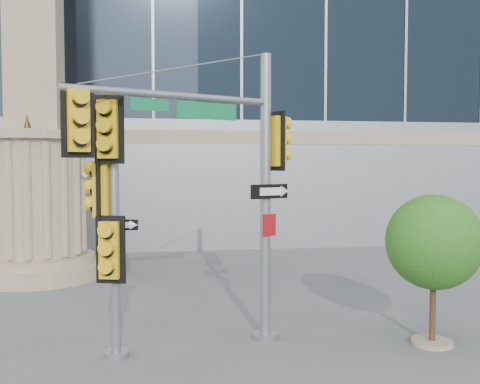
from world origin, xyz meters
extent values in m
plane|color=#545456|center=(0.00, 0.00, 0.00)|extent=(120.00, 120.00, 0.00)
cylinder|color=tan|center=(-6.00, 9.00, 0.25)|extent=(4.40, 4.40, 0.50)
cylinder|color=tan|center=(-6.00, 9.00, 0.65)|extent=(3.80, 3.80, 0.30)
cylinder|color=tan|center=(-6.00, 9.00, 2.80)|extent=(3.00, 3.00, 4.00)
cylinder|color=tan|center=(-6.00, 9.00, 4.95)|extent=(3.50, 3.50, 0.30)
cone|color=#472D14|center=(-4.70, 9.00, 5.35)|extent=(0.24, 0.24, 0.50)
cylinder|color=slate|center=(0.51, 1.27, 0.06)|extent=(0.60, 0.60, 0.13)
cylinder|color=slate|center=(0.51, 1.27, 3.20)|extent=(0.23, 0.23, 6.40)
cylinder|color=slate|center=(-1.55, 0.39, 5.34)|extent=(4.18, 1.91, 0.15)
cube|color=#0E763D|center=(-0.85, 0.66, 5.07)|extent=(1.29, 0.59, 0.34)
cube|color=yellow|center=(-3.31, -0.37, 4.75)|extent=(0.66, 0.51, 1.33)
cube|color=yellow|center=(0.78, 1.39, 4.48)|extent=(0.51, 0.66, 1.33)
cube|color=black|center=(0.57, 1.14, 3.36)|extent=(0.91, 0.42, 0.32)
cube|color=#9D0E14|center=(0.57, 1.14, 2.61)|extent=(0.33, 0.16, 0.49)
cylinder|color=slate|center=(-2.75, 0.61, 0.06)|extent=(0.52, 0.52, 0.13)
cylinder|color=slate|center=(-2.75, 0.61, 2.70)|extent=(0.19, 0.19, 5.40)
cube|color=yellow|center=(-2.81, 0.38, 4.65)|extent=(0.65, 0.45, 1.35)
cube|color=yellow|center=(-2.98, 0.68, 3.46)|extent=(0.45, 0.65, 1.35)
cube|color=yellow|center=(-2.81, 0.38, 2.27)|extent=(0.65, 0.45, 1.35)
cube|color=black|center=(-2.60, 0.43, 2.76)|extent=(0.65, 0.22, 0.22)
cylinder|color=tan|center=(4.06, 0.33, 0.05)|extent=(0.89, 0.89, 0.10)
cylinder|color=#382314|center=(4.06, 0.33, 0.89)|extent=(0.14, 0.14, 1.78)
sphere|color=#135714|center=(4.06, 0.33, 2.28)|extent=(2.08, 2.08, 2.08)
sphere|color=#135714|center=(4.51, 0.57, 1.98)|extent=(1.29, 1.29, 1.29)
sphere|color=#135714|center=(3.72, 0.08, 2.03)|extent=(1.09, 1.09, 1.09)
camera|label=1|loc=(-1.91, -10.44, 3.97)|focal=40.00mm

